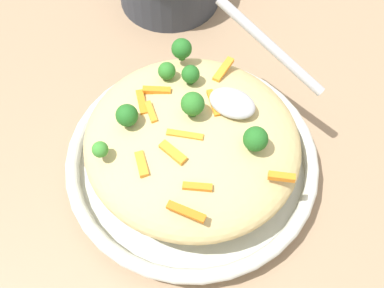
% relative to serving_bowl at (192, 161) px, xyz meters
% --- Properties ---
extents(ground_plane, '(2.40, 2.40, 0.00)m').
position_rel_serving_bowl_xyz_m(ground_plane, '(0.00, 0.00, -0.02)').
color(ground_plane, '#9E7F60').
extents(serving_bowl, '(0.32, 0.32, 0.04)m').
position_rel_serving_bowl_xyz_m(serving_bowl, '(0.00, 0.00, 0.00)').
color(serving_bowl, silver).
rests_on(serving_bowl, ground_plane).
extents(pasta_mound, '(0.26, 0.25, 0.07)m').
position_rel_serving_bowl_xyz_m(pasta_mound, '(0.00, 0.00, 0.05)').
color(pasta_mound, '#D1BA7A').
rests_on(pasta_mound, serving_bowl).
extents(carrot_piece_0, '(0.03, 0.03, 0.01)m').
position_rel_serving_bowl_xyz_m(carrot_piece_0, '(0.07, -0.00, 0.08)').
color(carrot_piece_0, orange).
rests_on(carrot_piece_0, pasta_mound).
extents(carrot_piece_1, '(0.04, 0.02, 0.01)m').
position_rel_serving_bowl_xyz_m(carrot_piece_1, '(0.00, 0.02, 0.08)').
color(carrot_piece_1, orange).
rests_on(carrot_piece_1, pasta_mound).
extents(carrot_piece_2, '(0.03, 0.03, 0.01)m').
position_rel_serving_bowl_xyz_m(carrot_piece_2, '(-0.01, -0.04, 0.08)').
color(carrot_piece_2, orange).
rests_on(carrot_piece_2, pasta_mound).
extents(carrot_piece_3, '(0.03, 0.03, 0.01)m').
position_rel_serving_bowl_xyz_m(carrot_piece_3, '(0.02, 0.07, 0.08)').
color(carrot_piece_3, orange).
rests_on(carrot_piece_3, pasta_mound).
extents(carrot_piece_4, '(0.04, 0.02, 0.01)m').
position_rel_serving_bowl_xyz_m(carrot_piece_4, '(0.00, 0.04, 0.08)').
color(carrot_piece_4, orange).
rests_on(carrot_piece_4, pasta_mound).
extents(carrot_piece_5, '(0.03, 0.02, 0.01)m').
position_rel_serving_bowl_xyz_m(carrot_piece_5, '(0.05, 0.01, 0.08)').
color(carrot_piece_5, orange).
rests_on(carrot_piece_5, pasta_mound).
extents(carrot_piece_6, '(0.03, 0.02, 0.01)m').
position_rel_serving_bowl_xyz_m(carrot_piece_6, '(-0.04, 0.06, 0.08)').
color(carrot_piece_6, orange).
rests_on(carrot_piece_6, pasta_mound).
extents(carrot_piece_7, '(0.03, 0.02, 0.01)m').
position_rel_serving_bowl_xyz_m(carrot_piece_7, '(-0.11, 0.01, 0.08)').
color(carrot_piece_7, orange).
rests_on(carrot_piece_7, pasta_mound).
extents(carrot_piece_8, '(0.01, 0.04, 0.01)m').
position_rel_serving_bowl_xyz_m(carrot_piece_8, '(0.01, -0.09, 0.08)').
color(carrot_piece_8, orange).
rests_on(carrot_piece_8, pasta_mound).
extents(carrot_piece_9, '(0.03, 0.02, 0.01)m').
position_rel_serving_bowl_xyz_m(carrot_piece_9, '(0.06, -0.02, 0.08)').
color(carrot_piece_9, orange).
rests_on(carrot_piece_9, pasta_mound).
extents(carrot_piece_10, '(0.04, 0.01, 0.01)m').
position_rel_serving_bowl_xyz_m(carrot_piece_10, '(-0.05, 0.09, 0.08)').
color(carrot_piece_10, orange).
rests_on(carrot_piece_10, pasta_mound).
extents(broccoli_floret_0, '(0.03, 0.03, 0.03)m').
position_rel_serving_bowl_xyz_m(broccoli_floret_0, '(0.06, -0.09, 0.09)').
color(broccoli_floret_0, '#205B1C').
rests_on(broccoli_floret_0, pasta_mound).
extents(broccoli_floret_1, '(0.02, 0.02, 0.02)m').
position_rel_serving_bowl_xyz_m(broccoli_floret_1, '(0.06, -0.05, 0.09)').
color(broccoli_floret_1, '#296820').
rests_on(broccoli_floret_1, pasta_mound).
extents(broccoli_floret_2, '(0.02, 0.02, 0.03)m').
position_rel_serving_bowl_xyz_m(broccoli_floret_2, '(0.03, -0.06, 0.09)').
color(broccoli_floret_2, '#205B1C').
rests_on(broccoli_floret_2, pasta_mound).
extents(broccoli_floret_3, '(0.03, 0.03, 0.03)m').
position_rel_serving_bowl_xyz_m(broccoli_floret_3, '(0.07, 0.03, 0.10)').
color(broccoli_floret_3, '#205B1C').
rests_on(broccoli_floret_3, pasta_mound).
extents(broccoli_floret_4, '(0.02, 0.02, 0.02)m').
position_rel_serving_bowl_xyz_m(broccoli_floret_4, '(0.07, 0.08, 0.09)').
color(broccoli_floret_4, '#377928').
rests_on(broccoli_floret_4, pasta_mound).
extents(broccoli_floret_5, '(0.03, 0.03, 0.03)m').
position_rel_serving_bowl_xyz_m(broccoli_floret_5, '(0.01, -0.01, 0.10)').
color(broccoli_floret_5, '#296820').
rests_on(broccoli_floret_5, pasta_mound).
extents(broccoli_floret_6, '(0.03, 0.03, 0.03)m').
position_rel_serving_bowl_xyz_m(broccoli_floret_6, '(-0.07, -0.01, 0.10)').
color(broccoli_floret_6, '#205B1C').
rests_on(broccoli_floret_6, pasta_mound).
extents(serving_spoon, '(0.15, 0.11, 0.07)m').
position_rel_serving_bowl_xyz_m(serving_spoon, '(-0.03, -0.07, 0.10)').
color(serving_spoon, '#B7B7BC').
rests_on(serving_spoon, pasta_mound).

